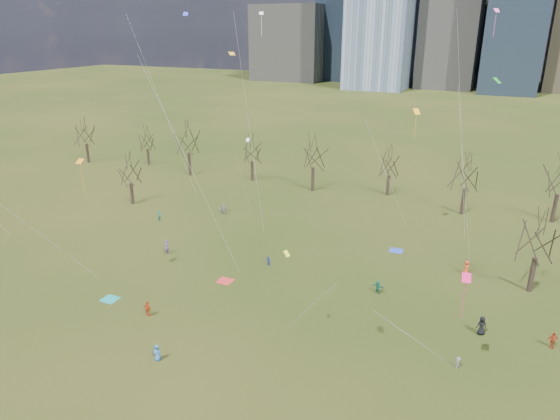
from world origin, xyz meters
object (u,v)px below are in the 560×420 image
at_px(blanket_teal, 110,299).
at_px(person_4, 148,309).
at_px(blanket_crimson, 225,281).
at_px(person_0, 157,353).
at_px(blanket_navy, 396,251).

distance_m(blanket_teal, person_4, 5.66).
bearing_deg(blanket_teal, blanket_crimson, 43.87).
height_order(blanket_teal, blanket_crimson, same).
xyz_separation_m(person_0, person_4, (-5.04, 5.07, 0.06)).
bearing_deg(blanket_navy, person_4, -126.30).
xyz_separation_m(blanket_teal, blanket_navy, (23.75, 23.95, 0.00)).
bearing_deg(person_0, person_4, 131.42).
bearing_deg(blanket_navy, blanket_teal, -134.76).
height_order(blanket_navy, person_4, person_4).
height_order(person_0, person_4, person_4).
bearing_deg(blanket_navy, blanket_crimson, -134.01).
bearing_deg(person_4, blanket_teal, 1.19).
bearing_deg(person_4, blanket_navy, -116.63).
relative_size(blanket_teal, person_4, 1.01).
bearing_deg(person_0, blanket_crimson, 94.49).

